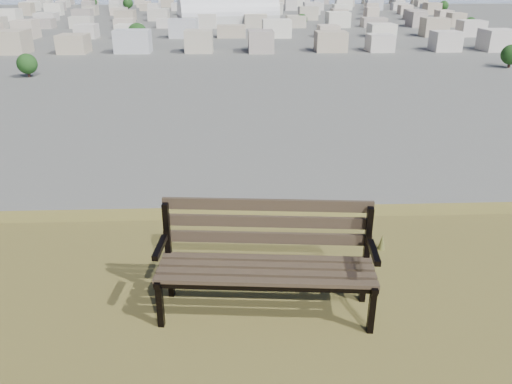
{
  "coord_description": "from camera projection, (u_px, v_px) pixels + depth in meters",
  "views": [
    {
      "loc": [
        0.83,
        -1.48,
        27.75
      ],
      "look_at": [
        1.07,
        4.13,
        25.3
      ],
      "focal_mm": 35.0,
      "sensor_mm": 36.0,
      "label": 1
    }
  ],
  "objects": [
    {
      "name": "city_trees",
      "position": [
        189.0,
        16.0,
        301.63
      ],
      "size": [
        406.52,
        387.2,
        9.98
      ],
      "color": "#37231B",
      "rests_on": "ground"
    },
    {
      "name": "city_blocks",
      "position": [
        233.0,
        10.0,
        372.27
      ],
      "size": [
        395.0,
        361.0,
        7.0
      ],
      "color": "beige",
      "rests_on": "ground"
    },
    {
      "name": "park_bench",
      "position": [
        266.0,
        254.0,
        4.29
      ],
      "size": [
        1.88,
        0.75,
        0.96
      ],
      "rotation": [
        0.0,
        0.0,
        -0.09
      ],
      "color": "#423626",
      "rests_on": "hilltop_mesa"
    },
    {
      "name": "arena",
      "position": [
        228.0,
        16.0,
        293.01
      ],
      "size": [
        60.58,
        35.29,
        23.99
      ],
      "rotation": [
        0.0,
        0.0,
        0.21
      ],
      "color": "#BBBBB6",
      "rests_on": "ground"
    }
  ]
}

